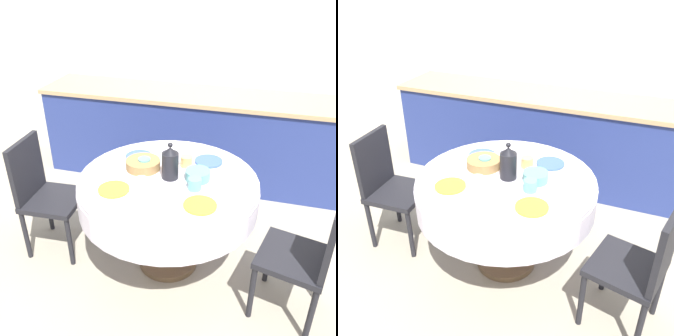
{
  "view_description": "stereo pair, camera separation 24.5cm",
  "coord_description": "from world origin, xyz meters",
  "views": [
    {
      "loc": [
        0.58,
        -2.06,
        2.01
      ],
      "look_at": [
        0.0,
        0.0,
        0.81
      ],
      "focal_mm": 40.0,
      "sensor_mm": 36.0,
      "label": 1
    },
    {
      "loc": [
        0.81,
        -1.98,
        2.01
      ],
      "look_at": [
        0.0,
        0.0,
        0.81
      ],
      "focal_mm": 40.0,
      "sensor_mm": 36.0,
      "label": 2
    }
  ],
  "objects": [
    {
      "name": "plate_far_left",
      "position": [
        -0.29,
        0.24,
        0.74
      ],
      "size": [
        0.2,
        0.2,
        0.01
      ],
      "primitive_type": "cylinder",
      "color": "#3856AD",
      "rests_on": "dining_table"
    },
    {
      "name": "cup_far_right",
      "position": [
        0.08,
        0.2,
        0.77
      ],
      "size": [
        0.09,
        0.09,
        0.08
      ],
      "primitive_type": "cylinder",
      "color": "#DBB766",
      "rests_on": "dining_table"
    },
    {
      "name": "chair_left",
      "position": [
        0.92,
        -0.23,
        0.5
      ],
      "size": [
        0.48,
        0.48,
        0.9
      ],
      "rotation": [
        0.0,
        0.0,
        1.33
      ],
      "color": "black",
      "rests_on": "ground_plane"
    },
    {
      "name": "fruit_bowl",
      "position": [
        0.19,
        0.04,
        0.77
      ],
      "size": [
        0.17,
        0.17,
        0.07
      ],
      "primitive_type": "cylinder",
      "color": "#569993",
      "rests_on": "dining_table"
    },
    {
      "name": "plate_near_left",
      "position": [
        -0.29,
        -0.23,
        0.74
      ],
      "size": [
        0.2,
        0.2,
        0.01
      ],
      "primitive_type": "cylinder",
      "color": "yellow",
      "rests_on": "dining_table"
    },
    {
      "name": "wall_back",
      "position": [
        0.0,
        1.68,
        1.3
      ],
      "size": [
        7.0,
        0.05,
        2.6
      ],
      "color": "silver",
      "rests_on": "ground_plane"
    },
    {
      "name": "bread_basket",
      "position": [
        -0.2,
        0.09,
        0.77
      ],
      "size": [
        0.24,
        0.24,
        0.07
      ],
      "primitive_type": "cylinder",
      "color": "olive",
      "rests_on": "dining_table"
    },
    {
      "name": "coffee_carafe",
      "position": [
        0.01,
        0.02,
        0.84
      ],
      "size": [
        0.11,
        0.11,
        0.26
      ],
      "color": "black",
      "rests_on": "dining_table"
    },
    {
      "name": "chair_right",
      "position": [
        -0.95,
        -0.06,
        0.5
      ],
      "size": [
        0.42,
        0.42,
        0.9
      ],
      "rotation": [
        0.0,
        0.0,
        -1.51
      ],
      "color": "black",
      "rests_on": "ground_plane"
    },
    {
      "name": "cup_far_left",
      "position": [
        -0.2,
        0.09,
        0.77
      ],
      "size": [
        0.09,
        0.09,
        0.08
      ],
      "primitive_type": "cylinder",
      "color": "#5BA39E",
      "rests_on": "dining_table"
    },
    {
      "name": "cup_near_left",
      "position": [
        -0.12,
        -0.17,
        0.77
      ],
      "size": [
        0.09,
        0.09,
        0.08
      ],
      "primitive_type": "cylinder",
      "color": "white",
      "rests_on": "dining_table"
    },
    {
      "name": "plate_far_right",
      "position": [
        0.22,
        0.3,
        0.74
      ],
      "size": [
        0.2,
        0.2,
        0.01
      ],
      "primitive_type": "cylinder",
      "color": "#3856AD",
      "rests_on": "dining_table"
    },
    {
      "name": "ground_plane",
      "position": [
        0.0,
        0.0,
        0.0
      ],
      "size": [
        12.0,
        12.0,
        0.0
      ],
      "primitive_type": "plane",
      "color": "#9E937F"
    },
    {
      "name": "cup_near_right",
      "position": [
        0.2,
        -0.08,
        0.77
      ],
      "size": [
        0.09,
        0.09,
        0.08
      ],
      "primitive_type": "cylinder",
      "color": "#5BA39E",
      "rests_on": "dining_table"
    },
    {
      "name": "plate_near_right",
      "position": [
        0.27,
        -0.26,
        0.74
      ],
      "size": [
        0.2,
        0.2,
        0.01
      ],
      "primitive_type": "cylinder",
      "color": "yellow",
      "rests_on": "dining_table"
    },
    {
      "name": "kitchen_counter",
      "position": [
        0.0,
        1.35,
        0.45
      ],
      "size": [
        3.24,
        0.64,
        0.89
      ],
      "color": "navy",
      "rests_on": "ground_plane"
    },
    {
      "name": "dining_table",
      "position": [
        0.0,
        0.0,
        0.61
      ],
      "size": [
        1.21,
        1.21,
        0.73
      ],
      "color": "brown",
      "rests_on": "ground_plane"
    }
  ]
}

